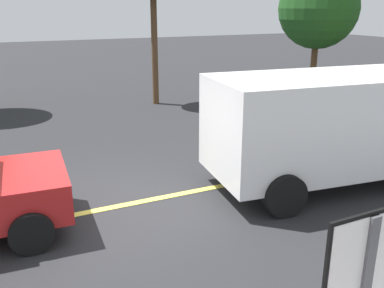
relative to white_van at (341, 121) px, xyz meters
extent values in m
plane|color=#262628|center=(-4.50, 0.76, -1.27)|extent=(80.00, 80.00, 0.00)
cube|color=#E0D14C|center=(-1.50, 0.76, -1.26)|extent=(28.00, 0.16, 0.01)
cube|color=white|center=(-0.02, 0.00, 0.02)|extent=(5.40, 2.59, 1.82)
cylinder|color=black|center=(1.85, 0.79, -0.89)|extent=(0.79, 0.35, 0.76)
cylinder|color=black|center=(-1.66, 1.20, -0.89)|extent=(0.79, 0.35, 0.76)
cylinder|color=black|center=(-1.90, -0.78, -0.89)|extent=(0.79, 0.35, 0.76)
cylinder|color=black|center=(5.43, 4.29, -0.95)|extent=(0.66, 0.28, 0.64)
cylinder|color=black|center=(-5.79, 1.61, -0.95)|extent=(0.65, 0.26, 0.64)
cylinder|color=black|center=(-5.90, -0.16, -0.95)|extent=(0.65, 0.26, 0.64)
cylinder|color=#513823|center=(6.25, 8.09, -0.04)|extent=(0.26, 0.26, 2.45)
sphere|color=#1E4C1C|center=(6.25, 8.09, 2.07)|extent=(3.25, 3.25, 3.25)
cylinder|color=#513823|center=(-0.75, 8.42, 0.63)|extent=(0.22, 0.22, 3.80)
camera|label=1|loc=(-6.13, -6.06, 2.17)|focal=39.75mm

